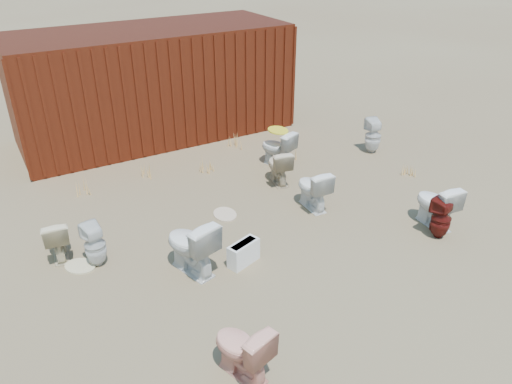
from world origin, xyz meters
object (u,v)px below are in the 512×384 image
toilet_front_a (191,246)px  toilet_back_beige_left (57,238)px  toilet_back_e (373,136)px  shipping_container (153,83)px  toilet_front_maroon (441,218)px  toilet_back_beige_right (279,166)px  toilet_back_a (95,245)px  toilet_front_pink (242,350)px  toilet_front_c (313,189)px  toilet_front_e (436,204)px  toilet_back_yellowlid (278,148)px  loose_tank (244,253)px

toilet_front_a → toilet_back_beige_left: (-1.56, 1.31, -0.10)m
toilet_back_e → shipping_container: bearing=-29.5°
toilet_front_maroon → toilet_back_beige_right: size_ratio=0.99×
shipping_container → toilet_back_a: bearing=-120.1°
toilet_front_pink → toilet_back_beige_left: size_ratio=1.11×
toilet_front_pink → toilet_front_c: (2.82, 2.60, 0.00)m
toilet_front_pink → toilet_front_e: size_ratio=0.94×
toilet_front_pink → toilet_back_a: toilet_front_pink is taller
shipping_container → toilet_back_beige_left: (-3.02, -3.99, -0.87)m
shipping_container → toilet_front_e: 6.68m
shipping_container → toilet_front_c: size_ratio=8.17×
toilet_front_e → toilet_back_beige_right: 2.91m
shipping_container → toilet_back_yellowlid: size_ratio=8.01×
toilet_back_a → toilet_back_beige_left: bearing=-59.6°
toilet_front_a → loose_tank: toilet_front_a is taller
toilet_back_e → loose_tank: bearing=39.9°
toilet_front_e → toilet_back_beige_left: bearing=-16.1°
toilet_front_e → toilet_back_a: 5.31m
toilet_front_c → toilet_back_a: (-3.67, 0.22, -0.03)m
toilet_front_pink → toilet_back_beige_right: size_ratio=1.06×
toilet_front_maroon → toilet_front_e: bearing=-132.4°
toilet_front_e → toilet_front_pink: bearing=20.6°
toilet_front_e → toilet_back_a: size_ratio=1.15×
toilet_front_c → loose_tank: (-1.82, -0.82, -0.19)m
toilet_front_c → toilet_front_maroon: bearing=127.2°
shipping_container → loose_tank: 5.66m
toilet_front_a → toilet_back_e: size_ratio=1.14×
shipping_container → toilet_back_beige_right: (1.08, -3.60, -0.86)m
toilet_front_maroon → toilet_front_e: (0.20, 0.29, 0.05)m
toilet_back_beige_left → toilet_back_yellowlid: size_ratio=0.87×
toilet_back_yellowlid → toilet_front_e: bearing=85.6°
shipping_container → toilet_front_c: (1.08, -4.69, -0.83)m
toilet_back_a → toilet_back_beige_right: (3.67, 0.88, 0.01)m
toilet_back_a → toilet_front_e: bearing=150.3°
toilet_front_e → toilet_back_e: bearing=-107.0°
toilet_back_beige_right → toilet_front_a: bearing=47.2°
shipping_container → toilet_back_a: 5.24m
toilet_back_beige_left → toilet_back_yellowlid: (4.50, 1.05, 0.05)m
toilet_back_e → toilet_back_beige_right: bearing=18.3°
toilet_front_c → toilet_back_e: toilet_back_e is taller
toilet_front_e → loose_tank: (-3.19, 0.65, -0.21)m
toilet_back_a → toilet_back_beige_left: 0.65m
toilet_front_a → toilet_back_a: size_ratio=1.27×
toilet_front_pink → toilet_back_beige_right: bearing=-143.5°
toilet_front_c → toilet_front_e: size_ratio=0.95×
toilet_front_c → loose_tank: 2.01m
toilet_front_e → toilet_back_a: (-5.04, 1.69, -0.05)m
toilet_back_a → toilet_back_beige_right: size_ratio=0.98×
toilet_back_beige_left → toilet_back_yellowlid: 4.62m
toilet_back_a → toilet_front_pink: bearing=95.6°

